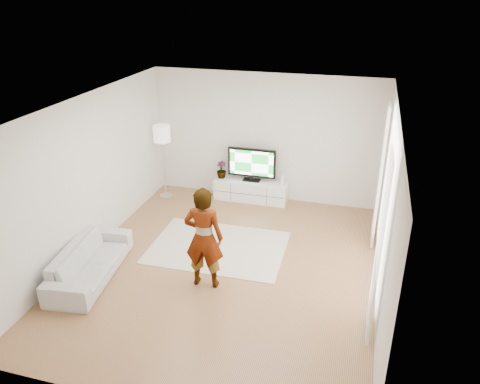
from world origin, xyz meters
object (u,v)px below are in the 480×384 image
(rug, at_px, (218,247))
(media_console, at_px, (251,190))
(sofa, at_px, (90,261))
(player, at_px, (204,238))
(television, at_px, (252,163))
(floor_lamp, at_px, (162,137))

(rug, bearing_deg, media_console, 88.01)
(sofa, bearing_deg, player, -88.73)
(media_console, distance_m, television, 0.63)
(player, bearing_deg, television, -92.71)
(media_console, distance_m, rug, 2.19)
(television, bearing_deg, media_console, -90.00)
(television, bearing_deg, floor_lamp, -169.58)
(television, height_order, sofa, television)
(rug, height_order, player, player)
(rug, bearing_deg, television, 88.03)
(sofa, xyz_separation_m, floor_lamp, (-0.10, 3.28, 1.13))
(television, relative_size, sofa, 0.55)
(media_console, xyz_separation_m, television, (0.00, 0.03, 0.63))
(television, relative_size, rug, 0.44)
(rug, bearing_deg, floor_lamp, 135.04)
(sofa, bearing_deg, television, -34.14)
(television, bearing_deg, rug, -91.97)
(television, bearing_deg, sofa, -116.61)
(player, bearing_deg, sofa, 4.60)
(television, height_order, floor_lamp, floor_lamp)
(floor_lamp, bearing_deg, sofa, -88.18)
(player, bearing_deg, floor_lamp, -60.22)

